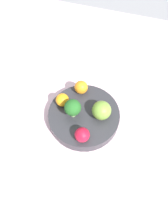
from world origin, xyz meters
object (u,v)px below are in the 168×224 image
orange_back (62,100)px  apple_red (102,110)px  broccoli (73,108)px  orange_front (81,87)px  apple_green (82,135)px  bowl (84,116)px  napkin (8,143)px

orange_back → apple_red: bearing=-93.2°
broccoli → orange_front: 0.10m
apple_red → orange_front: size_ratio=1.34×
apple_green → orange_front: same height
bowl → napkin: bowl is taller
broccoli → napkin: (-0.14, 0.17, -0.08)m
bowl → napkin: size_ratio=1.71×
apple_green → napkin: bearing=107.2°
orange_back → bowl: bearing=-102.2°
broccoli → orange_back: bearing=55.7°
bowl → napkin: bearing=126.8°
broccoli → napkin: broccoli is taller
apple_green → bowl: bearing=13.1°
bowl → apple_red: bearing=-80.0°
orange_front → napkin: 0.30m
apple_green → orange_front: size_ratio=1.01×
bowl → orange_back: (0.02, 0.08, 0.04)m
bowl → orange_back: bearing=77.8°
apple_red → orange_back: 0.13m
bowl → apple_green: (-0.08, -0.02, 0.04)m
orange_front → apple_red: bearing=-129.5°
orange_back → napkin: (-0.17, 0.13, -0.06)m
bowl → orange_front: (0.08, 0.03, 0.04)m
apple_red → apple_green: size_ratio=1.34×
napkin → orange_back: bearing=-36.5°
napkin → broccoli: bearing=-51.3°
apple_red → apple_green: (-0.09, 0.03, -0.01)m
bowl → broccoli: bearing=115.1°
apple_green → orange_back: apple_green is taller
broccoli → napkin: bearing=128.7°
apple_red → orange_back: (0.01, 0.13, -0.01)m
apple_green → broccoli: bearing=36.7°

